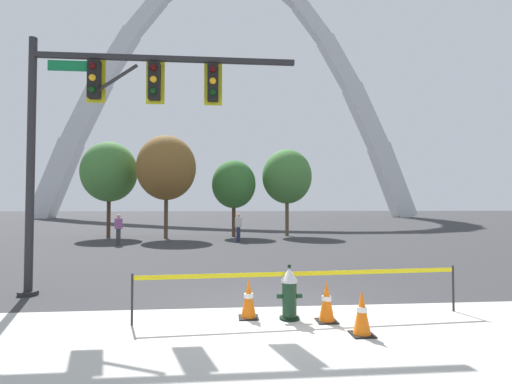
# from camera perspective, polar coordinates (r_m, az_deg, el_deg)

# --- Properties ---
(ground_plane) EXTENTS (240.00, 240.00, 0.00)m
(ground_plane) POSITION_cam_1_polar(r_m,az_deg,el_deg) (7.70, 2.83, -17.59)
(ground_plane) COLOR #333335
(fire_hydrant) EXTENTS (0.46, 0.48, 0.99)m
(fire_hydrant) POSITION_cam_1_polar(r_m,az_deg,el_deg) (7.09, 5.07, -15.06)
(fire_hydrant) COLOR black
(fire_hydrant) RESTS_ON ground
(caution_tape_barrier) EXTENTS (6.06, 0.39, 0.89)m
(caution_tape_barrier) POSITION_cam_1_polar(r_m,az_deg,el_deg) (7.14, 7.07, -13.60)
(caution_tape_barrier) COLOR #232326
(caution_tape_barrier) RESTS_ON ground
(traffic_cone_by_hydrant) EXTENTS (0.36, 0.36, 0.73)m
(traffic_cone_by_hydrant) POSITION_cam_1_polar(r_m,az_deg,el_deg) (7.15, -1.13, -15.85)
(traffic_cone_by_hydrant) COLOR black
(traffic_cone_by_hydrant) RESTS_ON ground
(traffic_cone_mid_sidewalk) EXTENTS (0.36, 0.36, 0.73)m
(traffic_cone_mid_sidewalk) POSITION_cam_1_polar(r_m,az_deg,el_deg) (7.05, 10.64, -16.01)
(traffic_cone_mid_sidewalk) COLOR black
(traffic_cone_mid_sidewalk) RESTS_ON ground
(traffic_cone_curb_edge) EXTENTS (0.36, 0.36, 0.73)m
(traffic_cone_curb_edge) POSITION_cam_1_polar(r_m,az_deg,el_deg) (6.50, 15.74, -17.20)
(traffic_cone_curb_edge) COLOR black
(traffic_cone_curb_edge) RESTS_ON ground
(traffic_signal_gantry) EXTENTS (6.42, 0.44, 6.00)m
(traffic_signal_gantry) POSITION_cam_1_polar(r_m,az_deg,el_deg) (9.76, -21.39, 11.16)
(traffic_signal_gantry) COLOR #232326
(traffic_signal_gantry) RESTS_ON ground
(monument_arch) EXTENTS (61.60, 3.01, 43.07)m
(monument_arch) POSITION_cam_1_polar(r_m,az_deg,el_deg) (63.34, -3.87, 13.67)
(monument_arch) COLOR silver
(monument_arch) RESTS_ON ground
(tree_far_left) EXTENTS (3.51, 3.51, 6.14)m
(tree_far_left) POSITION_cam_1_polar(r_m,az_deg,el_deg) (26.05, -21.35, 2.85)
(tree_far_left) COLOR #473323
(tree_far_left) RESTS_ON ground
(tree_left_mid) EXTENTS (3.66, 3.66, 6.40)m
(tree_left_mid) POSITION_cam_1_polar(r_m,az_deg,el_deg) (24.10, -13.42, 3.57)
(tree_left_mid) COLOR brown
(tree_left_mid) RESTS_ON ground
(tree_center_left) EXTENTS (2.87, 2.87, 5.02)m
(tree_center_left) POSITION_cam_1_polar(r_m,az_deg,el_deg) (24.71, -3.38, 1.17)
(tree_center_left) COLOR #473323
(tree_center_left) RESTS_ON ground
(tree_center_right) EXTENTS (3.33, 3.33, 5.83)m
(tree_center_right) POSITION_cam_1_polar(r_m,az_deg,el_deg) (25.49, 4.70, 2.34)
(tree_center_right) COLOR brown
(tree_center_right) RESTS_ON ground
(pedestrian_walking_left) EXTENTS (0.39, 0.37, 1.59)m
(pedestrian_walking_left) POSITION_cam_1_polar(r_m,az_deg,el_deg) (20.78, -20.12, -5.32)
(pedestrian_walking_left) COLOR #38383D
(pedestrian_walking_left) RESTS_ON ground
(pedestrian_standing_center) EXTENTS (0.39, 0.33, 1.59)m
(pedestrian_standing_center) POSITION_cam_1_polar(r_m,az_deg,el_deg) (21.12, -2.68, -5.38)
(pedestrian_standing_center) COLOR #232847
(pedestrian_standing_center) RESTS_ON ground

